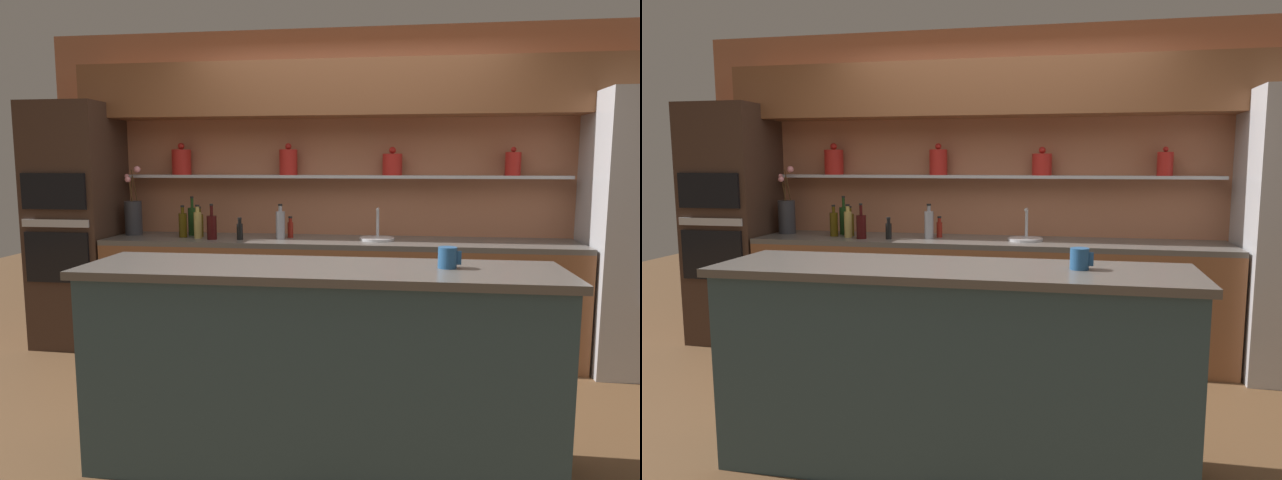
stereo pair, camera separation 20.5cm
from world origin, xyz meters
TOP-DOWN VIEW (x-y plane):
  - ground_plane at (0.00, 0.00)m, footprint 12.00×12.00m
  - back_wall_unit at (-0.00, 1.53)m, footprint 5.20×0.44m
  - back_counter_unit at (-0.10, 1.24)m, footprint 3.69×0.62m
  - island_counter at (0.00, -0.50)m, footprint 2.32×0.61m
  - oven_tower at (-2.28, 1.24)m, footprint 0.63×0.64m
  - flower_vase at (-1.83, 1.31)m, footprint 0.16×0.17m
  - sink_fixture at (0.21, 1.25)m, footprint 0.27×0.27m
  - bottle_sauce_0 at (-0.86, 1.12)m, footprint 0.05×0.05m
  - bottle_sauce_1 at (-0.49, 1.30)m, footprint 0.05×0.05m
  - bottle_spirit_2 at (-1.21, 1.16)m, footprint 0.06×0.06m
  - bottle_wine_3 at (-1.08, 1.11)m, footprint 0.08×0.08m
  - bottle_oil_4 at (-1.23, 1.25)m, footprint 0.06×0.06m
  - bottle_oil_5 at (-1.36, 1.21)m, footprint 0.07×0.07m
  - bottle_wine_6 at (-1.32, 1.34)m, footprint 0.07×0.07m
  - bottle_spirit_7 at (-0.55, 1.20)m, footprint 0.07×0.07m
  - coffee_mug at (0.61, -0.47)m, footprint 0.11×0.09m

SIDE VIEW (x-z plane):
  - ground_plane at x=0.00m, z-range 0.00..0.00m
  - back_counter_unit at x=-0.10m, z-range 0.00..0.92m
  - island_counter at x=0.00m, z-range 0.00..1.02m
  - sink_fixture at x=0.21m, z-range 0.82..1.07m
  - bottle_sauce_1 at x=-0.49m, z-range 0.91..1.08m
  - bottle_sauce_0 at x=-0.86m, z-range 0.91..1.08m
  - oven_tower at x=-2.28m, z-range 0.00..2.00m
  - bottle_oil_4 at x=-1.23m, z-range 0.90..1.14m
  - bottle_wine_3 at x=-1.08m, z-range 0.88..1.16m
  - bottle_oil_5 at x=-1.36m, z-range 0.89..1.15m
  - bottle_spirit_2 at x=-1.21m, z-range 0.90..1.17m
  - bottle_spirit_7 at x=-0.55m, z-range 0.90..1.18m
  - bottle_wine_6 at x=-1.32m, z-range 0.88..1.20m
  - coffee_mug at x=0.61m, z-range 1.02..1.12m
  - flower_vase at x=-1.83m, z-range 0.80..1.37m
  - back_wall_unit at x=0.00m, z-range 0.25..2.85m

